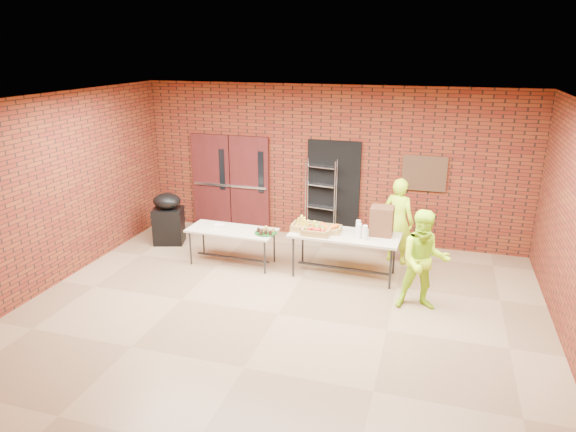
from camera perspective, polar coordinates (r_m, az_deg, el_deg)
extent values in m
cube|color=olive|center=(8.04, -1.07, -10.95)|extent=(8.00, 7.00, 0.04)
cube|color=silver|center=(7.04, -1.23, 12.69)|extent=(8.00, 7.00, 0.04)
cube|color=maroon|center=(10.66, 4.68, 5.79)|extent=(8.00, 0.04, 3.20)
cube|color=maroon|center=(4.46, -15.52, -13.69)|extent=(8.00, 0.04, 3.20)
cube|color=maroon|center=(9.38, -25.26, 2.29)|extent=(0.04, 7.00, 3.20)
cube|color=#441314|center=(11.55, -8.46, 3.83)|extent=(0.88, 0.08, 2.10)
cube|color=#441314|center=(11.21, -4.28, 3.52)|extent=(0.88, 0.08, 2.10)
cube|color=black|center=(11.32, -7.35, 5.14)|extent=(0.12, 0.02, 0.90)
cube|color=black|center=(10.99, -3.04, 4.87)|extent=(0.12, 0.02, 0.90)
cube|color=#A9AAB0|center=(11.33, -6.51, 3.36)|extent=(1.70, 0.04, 0.05)
cube|color=black|center=(10.72, 5.05, 2.82)|extent=(1.10, 0.06, 2.10)
cube|color=#462D1C|center=(10.39, 14.91, 4.61)|extent=(0.85, 0.04, 0.70)
cube|color=#C3B295|center=(9.58, -6.25, -1.59)|extent=(1.67, 0.74, 0.04)
cube|color=#29292D|center=(9.78, -6.14, -4.62)|extent=(1.47, 0.08, 0.03)
cylinder|color=#29292D|center=(10.23, -9.39, -2.45)|extent=(0.03, 0.03, 0.64)
cylinder|color=#29292D|center=(9.70, -1.54, -3.38)|extent=(0.03, 0.03, 0.64)
cylinder|color=#29292D|center=(9.77, -10.78, -3.55)|extent=(0.03, 0.03, 0.64)
cylinder|color=#29292D|center=(9.22, -2.61, -4.59)|extent=(0.03, 0.03, 0.64)
cube|color=#C3B295|center=(9.05, 6.33, -2.13)|extent=(1.94, 0.86, 0.04)
cube|color=#29292D|center=(9.29, 6.19, -5.81)|extent=(1.70, 0.10, 0.03)
cylinder|color=#29292D|center=(9.65, 1.64, -3.18)|extent=(0.04, 0.04, 0.74)
cylinder|color=#29292D|center=(9.39, 11.72, -4.21)|extent=(0.04, 0.04, 0.74)
cylinder|color=#29292D|center=(9.08, 0.58, -4.60)|extent=(0.04, 0.04, 0.74)
cylinder|color=#29292D|center=(8.80, 11.31, -5.75)|extent=(0.04, 0.04, 0.74)
cube|color=#AB8745|center=(9.17, 2.00, -1.34)|extent=(0.49, 0.38, 0.08)
cube|color=#AB8745|center=(9.10, 4.55, -1.58)|extent=(0.42, 0.33, 0.07)
cube|color=#AB8745|center=(8.98, 3.17, -1.81)|extent=(0.48, 0.37, 0.07)
cylinder|color=#114314|center=(9.33, -2.48, -1.88)|extent=(0.41, 0.41, 0.02)
cube|color=silver|center=(9.69, -7.64, -1.10)|extent=(0.18, 0.12, 0.06)
cube|color=#53341C|center=(9.02, 10.39, -0.53)|extent=(0.39, 0.35, 0.51)
cylinder|color=silver|center=(8.82, 7.88, -1.68)|extent=(0.09, 0.09, 0.26)
cylinder|color=silver|center=(8.77, 8.53, -1.85)|extent=(0.09, 0.09, 0.26)
cylinder|color=silver|center=(9.00, 7.82, -1.28)|extent=(0.09, 0.09, 0.26)
cube|color=black|center=(10.91, -13.11, -1.05)|extent=(0.70, 0.63, 0.75)
ellipsoid|color=black|center=(10.75, -13.31, 1.63)|extent=(0.70, 0.64, 0.32)
imported|color=#BBF81B|center=(9.77, 12.16, -0.52)|extent=(0.70, 0.59, 1.64)
imported|color=#BBF81B|center=(8.13, 14.86, -4.83)|extent=(0.87, 0.74, 1.60)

